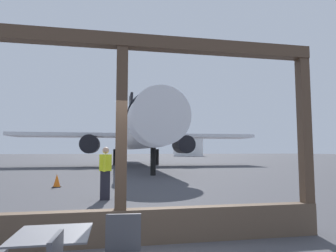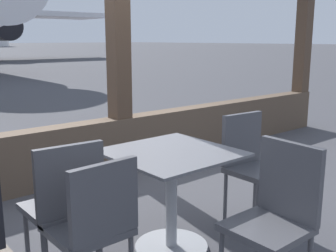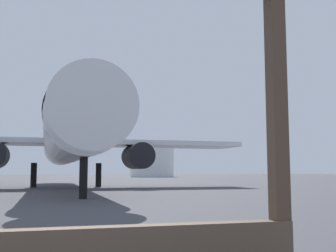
# 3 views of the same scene
# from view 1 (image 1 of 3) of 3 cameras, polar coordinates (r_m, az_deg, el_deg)

# --- Properties ---
(ground_plane) EXTENTS (220.00, 220.00, 0.00)m
(ground_plane) POSITION_cam_1_polar(r_m,az_deg,el_deg) (45.22, -10.58, -6.88)
(ground_plane) COLOR #424247
(window_frame) EXTENTS (7.49, 0.24, 3.73)m
(window_frame) POSITION_cam_1_polar(r_m,az_deg,el_deg) (5.20, -9.27, -7.72)
(window_frame) COLOR brown
(window_frame) RESTS_ON ground
(cafe_chair_window_left) EXTENTS (0.42, 0.42, 0.89)m
(cafe_chair_window_left) POSITION_cam_1_polar(r_m,az_deg,el_deg) (3.50, -8.92, -22.79)
(cafe_chair_window_left) COLOR #4C4C51
(cafe_chair_window_left) RESTS_ON ground
(airplane) EXTENTS (26.27, 31.68, 10.39)m
(airplane) POSITION_cam_1_polar(r_m,az_deg,el_deg) (31.43, -5.91, -1.30)
(airplane) COLOR silver
(airplane) RESTS_ON ground
(ground_crew_worker) EXTENTS (0.40, 0.57, 1.74)m
(ground_crew_worker) POSITION_cam_1_polar(r_m,az_deg,el_deg) (9.99, -12.23, -8.91)
(ground_crew_worker) COLOR black
(ground_crew_worker) RESTS_ON ground
(traffic_cone) EXTENTS (0.36, 0.36, 0.59)m
(traffic_cone) POSITION_cam_1_polar(r_m,az_deg,el_deg) (14.04, -21.05, -10.07)
(traffic_cone) COLOR orange
(traffic_cone) RESTS_ON ground
(fuel_storage_tank) EXTENTS (9.39, 9.39, 6.43)m
(fuel_storage_tank) POSITION_cam_1_polar(r_m,az_deg,el_deg) (92.08, 4.00, -3.91)
(fuel_storage_tank) COLOR white
(fuel_storage_tank) RESTS_ON ground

